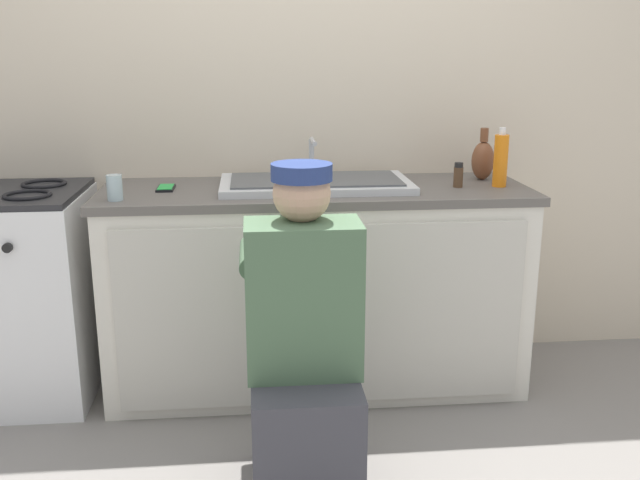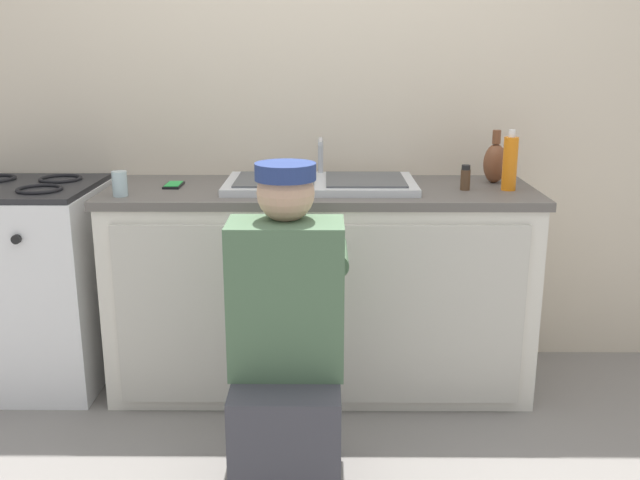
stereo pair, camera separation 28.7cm
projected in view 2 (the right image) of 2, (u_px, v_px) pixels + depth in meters
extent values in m
plane|color=gray|center=(320.00, 411.00, 2.97)|extent=(12.00, 12.00, 0.00)
cube|color=beige|center=(321.00, 95.00, 3.27)|extent=(6.00, 0.10, 2.50)
cube|color=silver|center=(320.00, 290.00, 3.14)|extent=(1.77, 0.60, 0.85)
cube|color=beige|center=(214.00, 316.00, 2.84)|extent=(0.78, 0.02, 0.75)
cube|color=beige|center=(426.00, 316.00, 2.84)|extent=(0.78, 0.02, 0.75)
cube|color=#5B5651|center=(320.00, 192.00, 3.03)|extent=(1.81, 0.62, 0.04)
cube|color=silver|center=(320.00, 184.00, 3.02)|extent=(0.80, 0.44, 0.03)
cube|color=#4C4F51|center=(275.00, 179.00, 3.01)|extent=(0.33, 0.35, 0.01)
cube|color=#4C4F51|center=(365.00, 179.00, 3.01)|extent=(0.33, 0.35, 0.01)
cylinder|color=#B7BABF|center=(321.00, 159.00, 3.18)|extent=(0.02, 0.02, 0.18)
cylinder|color=#B7BABF|center=(320.00, 142.00, 3.08)|extent=(0.02, 0.16, 0.02)
cube|color=white|center=(28.00, 288.00, 3.15)|extent=(0.65, 0.60, 0.87)
cube|color=#262628|center=(16.00, 188.00, 3.03)|extent=(0.64, 0.59, 0.02)
torus|color=black|center=(39.00, 189.00, 2.91)|extent=(0.19, 0.19, 0.02)
torus|color=black|center=(60.00, 179.00, 3.14)|extent=(0.19, 0.19, 0.02)
cylinder|color=black|center=(16.00, 239.00, 2.77)|extent=(0.04, 0.02, 0.04)
cube|color=#3F3F47|center=(287.00, 431.00, 2.43)|extent=(0.36, 0.40, 0.40)
cube|color=#4C6B4C|center=(286.00, 298.00, 2.36)|extent=(0.38, 0.22, 0.52)
sphere|color=tan|center=(286.00, 193.00, 2.31)|extent=(0.19, 0.19, 0.19)
cylinder|color=navy|center=(285.00, 171.00, 2.29)|extent=(0.20, 0.20, 0.06)
cube|color=navy|center=(287.00, 173.00, 2.38)|extent=(0.13, 0.09, 0.02)
cylinder|color=#4C6B4C|center=(241.00, 254.00, 2.53)|extent=(0.08, 0.30, 0.08)
cylinder|color=#4C6B4C|center=(337.00, 255.00, 2.53)|extent=(0.08, 0.30, 0.08)
cube|color=black|center=(174.00, 185.00, 3.04)|extent=(0.07, 0.14, 0.01)
cube|color=green|center=(174.00, 184.00, 3.04)|extent=(0.06, 0.12, 0.00)
cylinder|color=orange|center=(510.00, 164.00, 2.94)|extent=(0.06, 0.06, 0.22)
cylinder|color=white|center=(512.00, 133.00, 2.90)|extent=(0.03, 0.03, 0.03)
cylinder|color=#ADC6CC|center=(120.00, 184.00, 2.83)|extent=(0.06, 0.06, 0.10)
cylinder|color=#513823|center=(465.00, 180.00, 2.96)|extent=(0.04, 0.04, 0.08)
cylinder|color=black|center=(466.00, 167.00, 2.94)|extent=(0.04, 0.04, 0.02)
ellipsoid|color=brown|center=(495.00, 163.00, 3.10)|extent=(0.10, 0.10, 0.17)
cylinder|color=brown|center=(497.00, 137.00, 3.07)|extent=(0.04, 0.04, 0.06)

